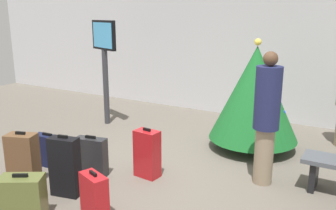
{
  "coord_description": "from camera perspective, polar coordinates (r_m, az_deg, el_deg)",
  "views": [
    {
      "loc": [
        2.85,
        -4.11,
        2.35
      ],
      "look_at": [
        -0.03,
        0.76,
        0.9
      ],
      "focal_mm": 38.34,
      "sensor_mm": 36.0,
      "label": 1
    }
  ],
  "objects": [
    {
      "name": "suitcase_0",
      "position": [
        4.59,
        -22.11,
        -13.65
      ],
      "size": [
        0.56,
        0.49,
        0.59
      ],
      "color": "#59602D",
      "rests_on": "ground_plane"
    },
    {
      "name": "holiday_tree",
      "position": [
        6.38,
        13.64,
        1.83
      ],
      "size": [
        1.54,
        1.54,
        1.95
      ],
      "color": "#4C3319",
      "rests_on": "ground_plane"
    },
    {
      "name": "suitcase_5",
      "position": [
        5.31,
        -3.33,
        -7.73
      ],
      "size": [
        0.38,
        0.25,
        0.75
      ],
      "color": "#B2191E",
      "rests_on": "ground_plane"
    },
    {
      "name": "traveller_0",
      "position": [
        5.08,
        15.39,
        -1.69
      ],
      "size": [
        0.45,
        0.45,
        1.87
      ],
      "color": "gray",
      "rests_on": "ground_plane"
    },
    {
      "name": "suitcase_2",
      "position": [
        5.98,
        -18.45,
        -6.9
      ],
      "size": [
        0.52,
        0.21,
        0.55
      ],
      "color": "#141938",
      "rests_on": "ground_plane"
    },
    {
      "name": "flight_info_kiosk",
      "position": [
        7.72,
        -10.08,
        8.18
      ],
      "size": [
        0.84,
        0.4,
        2.21
      ],
      "color": "#333338",
      "rests_on": "ground_plane"
    },
    {
      "name": "back_wall",
      "position": [
        8.5,
        11.12,
        9.91
      ],
      "size": [
        16.0,
        0.2,
        3.46
      ],
      "primitive_type": "cube",
      "color": "silver",
      "rests_on": "ground_plane"
    },
    {
      "name": "ground_plane",
      "position": [
        5.53,
        -3.79,
        -10.81
      ],
      "size": [
        16.0,
        16.0,
        0.0
      ],
      "primitive_type": "plane",
      "color": "#665E54"
    },
    {
      "name": "suitcase_1",
      "position": [
        5.47,
        -12.07,
        -8.04
      ],
      "size": [
        0.49,
        0.27,
        0.62
      ],
      "color": "#232326",
      "rests_on": "ground_plane"
    },
    {
      "name": "suitcase_8",
      "position": [
        4.95,
        -16.06,
        -9.41
      ],
      "size": [
        0.42,
        0.27,
        0.84
      ],
      "color": "black",
      "rests_on": "ground_plane"
    },
    {
      "name": "suitcase_3",
      "position": [
        4.48,
        -11.65,
        -13.79
      ],
      "size": [
        0.43,
        0.31,
        0.55
      ],
      "color": "#B2191E",
      "rests_on": "ground_plane"
    },
    {
      "name": "suitcase_6",
      "position": [
        5.43,
        -22.04,
        -8.07
      ],
      "size": [
        0.46,
        0.37,
        0.79
      ],
      "color": "brown",
      "rests_on": "ground_plane"
    }
  ]
}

